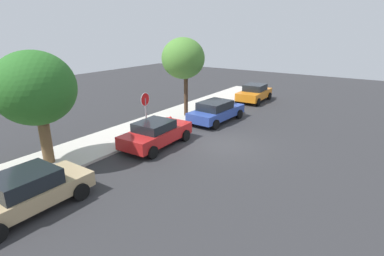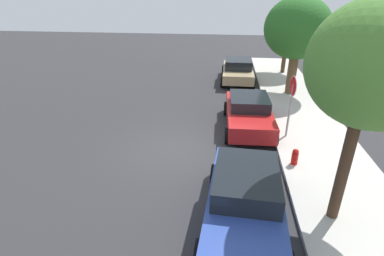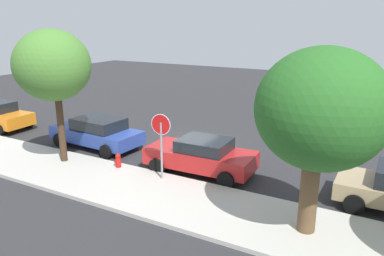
# 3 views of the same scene
# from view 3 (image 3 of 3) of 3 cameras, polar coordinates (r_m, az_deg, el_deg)

# --- Properties ---
(ground_plane) EXTENTS (60.00, 60.00, 0.00)m
(ground_plane) POSITION_cam_3_polar(r_m,az_deg,el_deg) (18.39, -0.77, -2.42)
(ground_plane) COLOR #2D2D30
(sidewalk_curb) EXTENTS (32.00, 3.19, 0.14)m
(sidewalk_curb) POSITION_cam_3_polar(r_m,az_deg,el_deg) (14.20, -11.88, -8.21)
(sidewalk_curb) COLOR beige
(sidewalk_curb) RESTS_ON ground_plane
(stop_sign) EXTENTS (0.77, 0.10, 2.62)m
(stop_sign) POSITION_cam_3_polar(r_m,az_deg,el_deg) (13.60, -4.72, -1.22)
(stop_sign) COLOR gray
(stop_sign) RESTS_ON ground_plane
(parked_car_red) EXTENTS (4.33, 2.15, 1.41)m
(parked_car_red) POSITION_cam_3_polar(r_m,az_deg,el_deg) (14.74, 1.42, -4.18)
(parked_car_red) COLOR red
(parked_car_red) RESTS_ON ground_plane
(parked_car_blue) EXTENTS (4.64, 2.27, 1.44)m
(parked_car_blue) POSITION_cam_3_polar(r_m,az_deg,el_deg) (18.29, -14.28, -0.60)
(parked_car_blue) COLOR #2D479E
(parked_car_blue) RESTS_ON ground_plane
(street_tree_mid_block) EXTENTS (2.96, 2.96, 5.55)m
(street_tree_mid_block) POSITION_cam_3_polar(r_m,az_deg,el_deg) (15.70, -20.49, 8.86)
(street_tree_mid_block) COLOR #422D1E
(street_tree_mid_block) RESTS_ON ground_plane
(street_tree_far) EXTENTS (3.45, 3.45, 5.25)m
(street_tree_far) POSITION_cam_3_polar(r_m,az_deg,el_deg) (10.11, 19.17, 2.54)
(street_tree_far) COLOR brown
(street_tree_far) RESTS_ON ground_plane
(fire_hydrant) EXTENTS (0.30, 0.22, 0.72)m
(fire_hydrant) POSITION_cam_3_polar(r_m,az_deg,el_deg) (15.37, -11.17, -5.09)
(fire_hydrant) COLOR red
(fire_hydrant) RESTS_ON ground_plane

